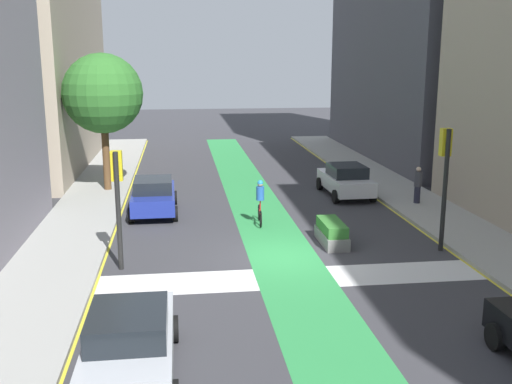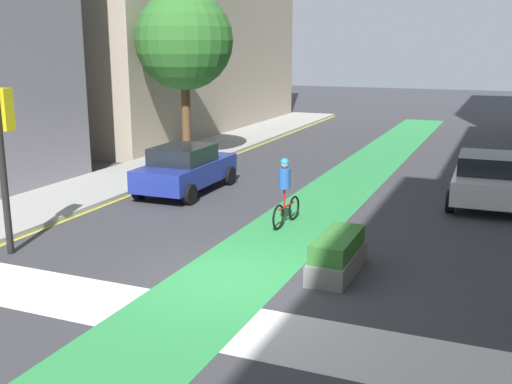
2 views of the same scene
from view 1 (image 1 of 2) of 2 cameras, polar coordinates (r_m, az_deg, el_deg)
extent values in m
plane|color=#38383D|center=(20.50, 2.46, -6.22)|extent=(120.00, 120.00, 0.00)
cube|color=#2D8C47|center=(20.51, 2.64, -6.20)|extent=(2.40, 60.00, 0.01)
cube|color=silver|center=(18.66, 3.51, -8.19)|extent=(12.00, 1.80, 0.01)
cube|color=#9E9E99|center=(20.63, -18.68, -6.58)|extent=(3.00, 60.00, 0.15)
cube|color=yellow|center=(20.40, -14.51, -6.72)|extent=(0.16, 60.00, 0.01)
cube|color=#9E9E99|center=(22.93, 21.33, -4.84)|extent=(3.00, 60.00, 0.15)
cube|color=yellow|center=(22.28, 17.91, -5.27)|extent=(0.16, 60.00, 0.01)
cylinder|color=black|center=(21.58, 17.61, 0.08)|extent=(0.16, 0.16, 4.30)
cube|color=gold|center=(21.47, 17.68, 4.57)|extent=(0.35, 0.28, 0.95)
sphere|color=red|center=(21.56, 17.58, 5.41)|extent=(0.20, 0.20, 0.20)
sphere|color=#4C380C|center=(21.60, 17.53, 4.62)|extent=(0.20, 0.20, 0.20)
sphere|color=#0C3814|center=(21.64, 17.48, 3.84)|extent=(0.20, 0.20, 0.20)
cylinder|color=black|center=(19.29, -13.03, -1.85)|extent=(0.16, 0.16, 3.82)
cube|color=gold|center=(19.18, -13.19, 2.45)|extent=(0.35, 0.28, 0.95)
sphere|color=red|center=(19.27, -13.19, 3.41)|extent=(0.20, 0.20, 0.20)
sphere|color=#4C380C|center=(19.32, -13.15, 2.53)|extent=(0.20, 0.20, 0.20)
sphere|color=#0C3814|center=(19.37, -13.10, 1.66)|extent=(0.20, 0.20, 0.20)
cube|color=navy|center=(26.33, -9.75, -0.58)|extent=(1.85, 4.22, 0.70)
cube|color=black|center=(26.00, -9.81, 0.66)|extent=(1.63, 2.02, 0.55)
cylinder|color=black|center=(27.88, -11.50, -0.65)|extent=(0.23, 0.64, 0.64)
cylinder|color=black|center=(27.83, -7.80, -0.53)|extent=(0.23, 0.64, 0.64)
cylinder|color=black|center=(25.04, -11.86, -2.20)|extent=(0.23, 0.64, 0.64)
cylinder|color=black|center=(24.98, -7.74, -2.07)|extent=(0.23, 0.64, 0.64)
cylinder|color=black|center=(15.32, 21.92, -12.71)|extent=(0.22, 0.64, 0.64)
cube|color=silver|center=(29.56, 8.54, 0.93)|extent=(1.89, 4.24, 0.70)
cube|color=black|center=(29.26, 8.70, 2.04)|extent=(1.64, 2.03, 0.55)
cylinder|color=black|center=(30.77, 6.12, 0.80)|extent=(0.23, 0.64, 0.64)
cylinder|color=black|center=(31.27, 9.31, 0.89)|extent=(0.23, 0.64, 0.64)
cylinder|color=black|center=(28.01, 7.63, -0.44)|extent=(0.23, 0.64, 0.64)
cylinder|color=black|center=(28.56, 11.11, -0.31)|extent=(0.23, 0.64, 0.64)
cube|color=#B2B7BF|center=(13.34, -11.94, -14.27)|extent=(1.81, 4.20, 0.70)
cube|color=black|center=(12.89, -12.13, -12.20)|extent=(1.60, 2.00, 0.55)
cylinder|color=black|center=(14.90, -14.99, -12.92)|extent=(0.22, 0.64, 0.64)
cylinder|color=black|center=(14.76, -7.87, -12.84)|extent=(0.22, 0.64, 0.64)
torus|color=black|center=(24.87, 0.30, -1.97)|extent=(0.11, 0.68, 0.68)
torus|color=black|center=(23.86, 0.46, -2.61)|extent=(0.11, 0.68, 0.68)
cylinder|color=red|center=(24.32, 0.38, -1.87)|extent=(0.12, 0.95, 0.06)
cylinder|color=red|center=(24.11, 0.40, -1.34)|extent=(0.05, 0.05, 0.50)
cylinder|color=#2659B2|center=(23.98, 0.40, -0.13)|extent=(0.32, 0.32, 0.55)
sphere|color=tan|center=(23.90, 0.40, 0.77)|extent=(0.22, 0.22, 0.22)
sphere|color=#268CCC|center=(23.89, 0.40, 0.87)|extent=(0.23, 0.23, 0.23)
cylinder|color=#262638|center=(28.19, 15.16, -0.24)|extent=(0.28, 0.28, 0.77)
cylinder|color=#3F3F47|center=(28.04, 15.24, 1.21)|extent=(0.34, 0.34, 0.69)
sphere|color=beige|center=(27.95, 15.30, 2.12)|extent=(0.22, 0.22, 0.22)
cylinder|color=brown|center=(30.71, -14.14, 3.38)|extent=(0.36, 0.36, 3.42)
sphere|color=#2D6B28|center=(30.38, -14.46, 9.12)|extent=(3.91, 3.91, 3.91)
cube|color=slate|center=(21.99, 7.24, -4.37)|extent=(0.82, 2.15, 0.45)
cube|color=#33722D|center=(21.87, 7.28, -3.31)|extent=(0.73, 1.93, 0.40)
camera|label=2|loc=(12.09, 37.82, 0.91)|focal=42.69mm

